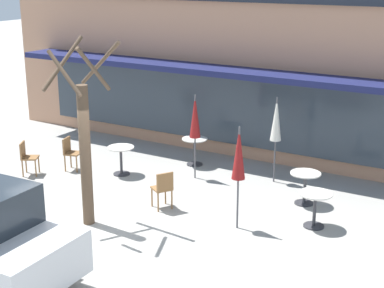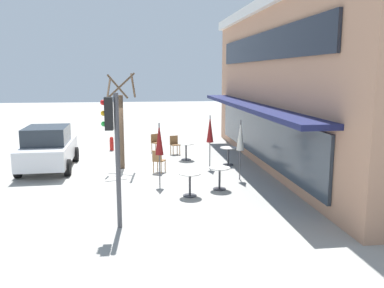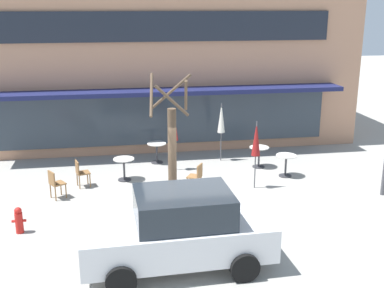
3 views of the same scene
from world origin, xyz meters
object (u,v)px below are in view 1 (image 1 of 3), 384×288
object	(u,v)px
cafe_table_near_wall	(305,183)
cafe_table_streetside	(121,156)
cafe_chair_0	(27,156)
cafe_chair_1	(70,151)
cafe_table_by_tree	(195,147)
patio_umbrella_corner_open	(239,154)
street_tree	(85,142)
cafe_chair_2	(163,187)
cafe_table_mid_patio	(315,204)
patio_umbrella_green_folded	(276,120)
patio_umbrella_cream_folded	(195,117)

from	to	relation	value
cafe_table_near_wall	cafe_table_streetside	xyz separation A→B (m)	(-4.85, -0.57, 0.00)
cafe_table_streetside	cafe_chair_0	size ratio (longest dim) A/B	0.85
cafe_table_streetside	cafe_chair_1	distance (m)	1.45
cafe_table_streetside	cafe_table_by_tree	xyz separation A→B (m)	(1.25, 1.67, 0.00)
patio_umbrella_corner_open	cafe_chair_1	xyz separation A→B (m)	(-5.50, 1.00, -1.10)
cafe_table_streetside	street_tree	size ratio (longest dim) A/B	0.19
cafe_table_near_wall	cafe_chair_2	size ratio (longest dim) A/B	0.85
cafe_table_near_wall	cafe_table_streetside	distance (m)	4.88
cafe_table_mid_patio	cafe_chair_2	world-z (taller)	cafe_chair_2
patio_umbrella_green_folded	street_tree	distance (m)	4.98
patio_umbrella_green_folded	patio_umbrella_cream_folded	xyz separation A→B (m)	(-1.87, -0.79, 0.00)
patio_umbrella_green_folded	cafe_table_near_wall	bearing A→B (deg)	-39.98
cafe_table_mid_patio	cafe_chair_0	distance (m)	7.61
cafe_chair_2	patio_umbrella_cream_folded	bearing A→B (deg)	101.39
cafe_table_near_wall	cafe_table_streetside	world-z (taller)	same
patio_umbrella_cream_folded	patio_umbrella_corner_open	distance (m)	3.17
cafe_table_streetside	patio_umbrella_corner_open	bearing A→B (deg)	-18.77
cafe_table_mid_patio	patio_umbrella_corner_open	bearing A→B (deg)	-147.01
street_tree	patio_umbrella_corner_open	bearing A→B (deg)	26.41
cafe_chair_0	street_tree	size ratio (longest dim) A/B	0.23
cafe_table_near_wall	cafe_chair_2	bearing A→B (deg)	-143.75
cafe_table_near_wall	cafe_table_mid_patio	size ratio (longest dim) A/B	1.00
cafe_table_mid_patio	cafe_chair_2	xyz separation A→B (m)	(-3.25, -0.84, 0.01)
patio_umbrella_corner_open	street_tree	bearing A→B (deg)	-153.59
cafe_chair_1	cafe_chair_2	world-z (taller)	same
cafe_table_streetside	cafe_table_mid_patio	size ratio (longest dim) A/B	1.00
cafe_table_mid_patio	cafe_table_by_tree	bearing A→B (deg)	152.67
cafe_chair_0	street_tree	distance (m)	3.92
cafe_table_near_wall	cafe_table_by_tree	distance (m)	3.76
patio_umbrella_green_folded	cafe_chair_2	world-z (taller)	patio_umbrella_green_folded
street_tree	patio_umbrella_green_folded	bearing A→B (deg)	61.36
cafe_table_near_wall	patio_umbrella_cream_folded	size ratio (longest dim) A/B	0.35
cafe_table_by_tree	patio_umbrella_corner_open	distance (m)	4.34
street_tree	cafe_chair_1	bearing A→B (deg)	137.93
patio_umbrella_corner_open	cafe_table_by_tree	bearing A→B (deg)	133.00
cafe_table_near_wall	cafe_chair_1	world-z (taller)	cafe_chair_1
cafe_table_streetside	cafe_chair_0	world-z (taller)	cafe_chair_0
cafe_table_near_wall	cafe_chair_2	xyz separation A→B (m)	(-2.63, -1.92, 0.01)
cafe_chair_1	patio_umbrella_green_folded	bearing A→B (deg)	21.20
cafe_chair_0	cafe_table_by_tree	bearing A→B (deg)	41.33
cafe_table_by_tree	patio_umbrella_cream_folded	xyz separation A→B (m)	(0.54, -0.90, 1.11)
cafe_table_streetside	cafe_chair_1	world-z (taller)	cafe_chair_1
patio_umbrella_green_folded	patio_umbrella_cream_folded	world-z (taller)	same
cafe_table_mid_patio	cafe_chair_2	size ratio (longest dim) A/B	0.85
cafe_table_by_tree	patio_umbrella_corner_open	world-z (taller)	patio_umbrella_corner_open
cafe_table_by_tree	patio_umbrella_green_folded	xyz separation A→B (m)	(2.41, -0.10, 1.11)
patio_umbrella_cream_folded	cafe_chair_1	xyz separation A→B (m)	(-3.19, -1.17, -1.10)
cafe_table_by_tree	cafe_table_mid_patio	size ratio (longest dim) A/B	1.00
cafe_table_mid_patio	cafe_chair_2	bearing A→B (deg)	-165.48
cafe_chair_1	street_tree	distance (m)	3.82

